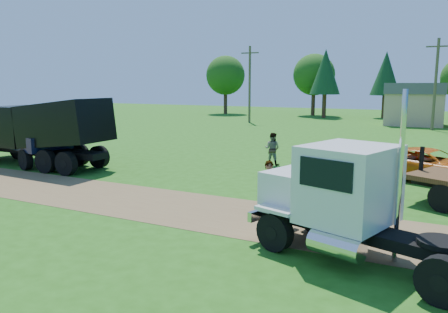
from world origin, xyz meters
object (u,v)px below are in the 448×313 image
at_px(spectator_a, 269,187).
at_px(orange_pickup, 430,165).
at_px(white_semi_tractor, 350,202).
at_px(navy_truck, 23,135).
at_px(black_dump_truck, 44,129).

bearing_deg(spectator_a, orange_pickup, 46.20).
distance_m(white_semi_tractor, spectator_a, 4.52).
distance_m(white_semi_tractor, navy_truck, 21.16).
relative_size(black_dump_truck, navy_truck, 1.24).
distance_m(black_dump_truck, orange_pickup, 20.11).
xyz_separation_m(white_semi_tractor, navy_truck, (-20.24, 6.17, 0.05)).
bearing_deg(black_dump_truck, white_semi_tractor, -17.08).
bearing_deg(orange_pickup, spectator_a, 169.26).
bearing_deg(spectator_a, black_dump_truck, 157.53).
height_order(white_semi_tractor, orange_pickup, white_semi_tractor).
xyz_separation_m(white_semi_tractor, black_dump_truck, (-17.66, 5.50, 0.60)).
bearing_deg(navy_truck, spectator_a, 5.12).
height_order(black_dump_truck, orange_pickup, black_dump_truck).
relative_size(white_semi_tractor, navy_truck, 1.04).
height_order(white_semi_tractor, navy_truck, white_semi_tractor).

